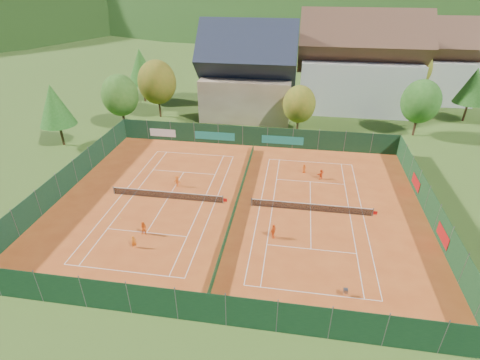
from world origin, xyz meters
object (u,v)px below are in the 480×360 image
player_left_near (134,242)px  player_right_near (273,231)px  hotel_block_b (428,65)px  hotel_block_a (359,68)px  player_right_far_b (321,174)px  chalet (248,77)px  player_right_far_a (304,168)px  ball_hopper (346,291)px  player_left_far (177,181)px  player_left_mid (144,228)px

player_left_near → player_right_near: 13.09m
hotel_block_b → player_left_near: bearing=-126.0°
hotel_block_a → player_right_far_b: size_ratio=16.29×
chalet → hotel_block_b: bearing=23.0°
hotel_block_b → player_right_far_b: (-20.74, -36.65, -5.96)m
chalet → player_right_far_a: (10.19, -21.30, -6.03)m
hotel_block_b → ball_hopper: 59.33m
chalet → hotel_block_b: size_ratio=0.94×
player_right_far_b → player_right_far_a: bearing=-77.3°
player_left_far → player_right_far_a: (14.89, 5.83, -0.10)m
hotel_block_b → player_right_far_b: hotel_block_b is taller
player_left_near → player_right_far_a: bearing=16.0°
ball_hopper → player_right_far_b: 19.14m
player_right_far_b → player_left_mid: bearing=-5.2°
hotel_block_b → player_left_far: hotel_block_b is taller
player_right_near → player_right_far_b: 13.51m
player_left_near → ball_hopper: bearing=-41.5°
chalet → player_right_far_a: size_ratio=13.65×
ball_hopper → player_left_mid: size_ratio=0.54×
player_right_far_a → player_right_far_b: 2.47m
hotel_block_b → player_right_far_a: size_ratio=14.56×
player_left_near → player_left_mid: player_left_mid is taller
player_right_far_b → chalet: bearing=-105.7°
chalet → hotel_block_b: chalet is taller
hotel_block_a → player_right_near: 43.36m
chalet → player_left_near: bearing=-97.7°
player_left_far → player_right_far_b: (16.96, 4.48, -0.03)m
player_left_near → hotel_block_a: bearing=29.1°
player_left_near → player_right_far_b: (17.51, 16.06, 0.02)m
player_left_far → player_right_near: size_ratio=0.91×
chalet → player_right_near: size_ratio=10.64×
ball_hopper → player_left_mid: bearing=164.9°
player_left_far → player_right_far_b: bearing=-155.4°
hotel_block_b → player_left_near: (-38.25, -52.72, -5.98)m
player_left_mid → player_right_far_b: (17.35, 14.05, -0.08)m
hotel_block_a → chalet: bearing=-162.5°
hotel_block_b → player_right_far_b: bearing=-119.5°
chalet → player_right_near: 36.48m
hotel_block_a → player_right_far_b: 30.19m
player_right_near → player_left_far: bearing=86.0°
hotel_block_a → ball_hopper: hotel_block_a is taller
player_left_near → player_left_mid: bearing=53.0°
player_left_far → player_right_near: bearing=155.9°
hotel_block_a → player_right_far_a: size_ratio=18.20×
player_left_far → player_right_far_a: 15.99m
hotel_block_b → player_right_near: hotel_block_b is taller
chalet → ball_hopper: (13.61, -41.74, -6.07)m
chalet → player_right_near: chalet is taller
ball_hopper → player_right_far_b: bearing=94.1°
player_left_mid → player_right_far_a: 21.70m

